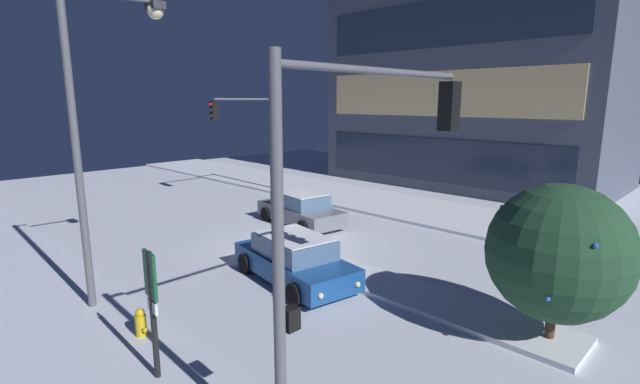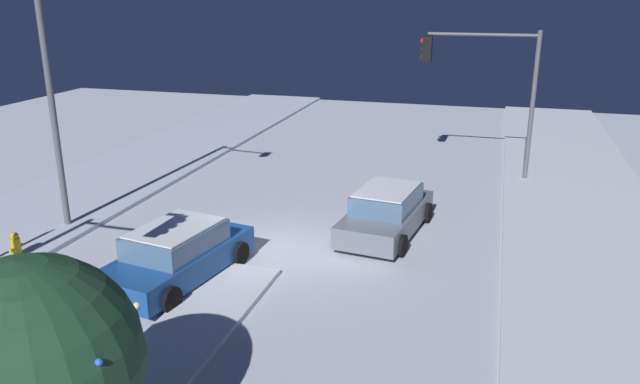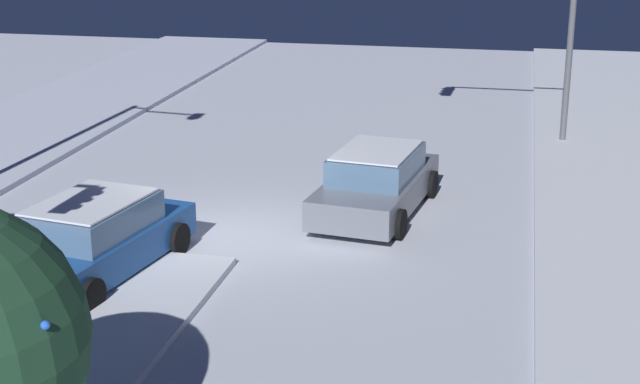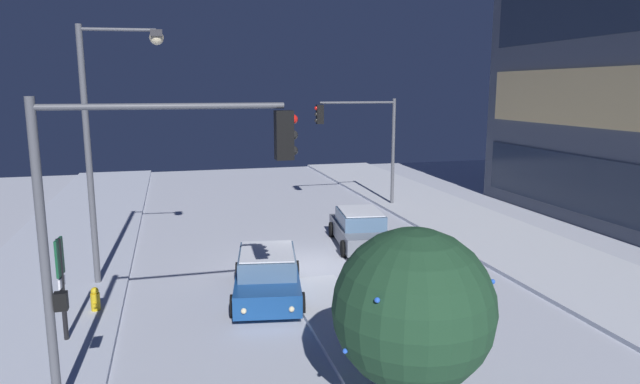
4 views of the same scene
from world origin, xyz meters
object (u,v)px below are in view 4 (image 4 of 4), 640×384
at_px(street_lamp_arched, 107,123).
at_px(traffic_light_corner_far_left, 362,132).
at_px(traffic_light_corner_near_right, 146,198).
at_px(parking_info_sign, 61,278).
at_px(car_far, 360,229).
at_px(fire_hydrant, 95,301).
at_px(car_near, 267,275).
at_px(decorated_tree_median, 413,309).

bearing_deg(street_lamp_arched, traffic_light_corner_far_left, 44.55).
relative_size(traffic_light_corner_near_right, parking_info_sign, 2.26).
bearing_deg(car_far, fire_hydrant, 123.92).
bearing_deg(street_lamp_arched, parking_info_sign, -96.26).
height_order(car_near, car_far, same).
bearing_deg(traffic_light_corner_far_left, car_far, 70.45).
bearing_deg(traffic_light_corner_near_right, traffic_light_corner_far_left, 58.72).
relative_size(traffic_light_corner_far_left, fire_hydrant, 7.12).
distance_m(parking_info_sign, decorated_tree_median, 8.87).
distance_m(car_far, street_lamp_arched, 10.71).
distance_m(car_far, decorated_tree_median, 12.31).
height_order(car_near, parking_info_sign, parking_info_sign).
height_order(car_far, traffic_light_corner_near_right, traffic_light_corner_near_right).
distance_m(car_near, parking_info_sign, 5.97).
relative_size(fire_hydrant, decorated_tree_median, 0.22).
relative_size(car_far, traffic_light_corner_far_left, 0.82).
distance_m(fire_hydrant, parking_info_sign, 2.35).
height_order(car_far, parking_info_sign, parking_info_sign).
bearing_deg(car_far, traffic_light_corner_near_right, 149.12).
height_order(car_near, traffic_light_corner_far_left, traffic_light_corner_far_left).
bearing_deg(fire_hydrant, parking_info_sign, -15.02).
relative_size(car_near, fire_hydrant, 5.88).
xyz_separation_m(car_near, traffic_light_corner_far_left, (-11.90, 7.24, 3.44)).
bearing_deg(traffic_light_corner_far_left, car_near, 58.69).
relative_size(traffic_light_corner_near_right, decorated_tree_median, 1.65).
relative_size(fire_hydrant, parking_info_sign, 0.30).
bearing_deg(parking_info_sign, car_far, 38.98).
xyz_separation_m(traffic_light_corner_far_left, parking_info_sign, (13.87, -12.77, -2.36)).
bearing_deg(street_lamp_arched, car_near, -21.00).
distance_m(car_far, parking_info_sign, 12.29).
distance_m(traffic_light_corner_near_right, parking_info_sign, 4.83).
xyz_separation_m(traffic_light_corner_near_right, street_lamp_arched, (-7.67, -1.39, 1.03)).
relative_size(traffic_light_corner_far_left, street_lamp_arched, 0.71).
height_order(street_lamp_arched, parking_info_sign, street_lamp_arched).
relative_size(car_far, fire_hydrant, 5.80).
height_order(traffic_light_corner_near_right, street_lamp_arched, street_lamp_arched).
bearing_deg(parking_info_sign, decorated_tree_median, -29.65).
height_order(traffic_light_corner_near_right, decorated_tree_median, traffic_light_corner_near_right).
bearing_deg(car_near, car_far, 144.79).
bearing_deg(traffic_light_corner_near_right, car_far, 51.82).
xyz_separation_m(car_near, street_lamp_arched, (-2.32, -4.63, 4.67)).
height_order(traffic_light_corner_near_right, parking_info_sign, traffic_light_corner_near_right).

